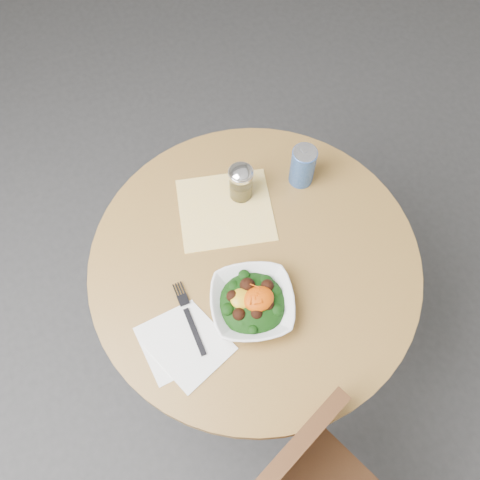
# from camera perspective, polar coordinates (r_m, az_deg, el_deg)

# --- Properties ---
(ground) EXTENTS (6.00, 6.00, 0.00)m
(ground) POSITION_cam_1_polar(r_m,az_deg,el_deg) (2.15, 1.09, -10.50)
(ground) COLOR #313134
(ground) RESTS_ON ground
(table) EXTENTS (0.90, 0.90, 0.75)m
(table) POSITION_cam_1_polar(r_m,az_deg,el_deg) (1.62, 1.42, -5.16)
(table) COLOR black
(table) RESTS_ON ground
(cloth_napkin) EXTENTS (0.31, 0.30, 0.00)m
(cloth_napkin) POSITION_cam_1_polar(r_m,az_deg,el_deg) (1.51, -1.54, 3.25)
(cloth_napkin) COLOR #F5AF0C
(cloth_napkin) RESTS_ON table
(paper_napkins) EXTENTS (0.23, 0.23, 0.00)m
(paper_napkins) POSITION_cam_1_polar(r_m,az_deg,el_deg) (1.37, -6.02, -11.05)
(paper_napkins) COLOR white
(paper_napkins) RESTS_ON table
(salad_bowl) EXTENTS (0.27, 0.27, 0.08)m
(salad_bowl) POSITION_cam_1_polar(r_m,az_deg,el_deg) (1.37, 1.32, -6.73)
(salad_bowl) COLOR white
(salad_bowl) RESTS_ON table
(fork) EXTENTS (0.03, 0.21, 0.00)m
(fork) POSITION_cam_1_polar(r_m,az_deg,el_deg) (1.39, -5.48, -8.03)
(fork) COLOR black
(fork) RESTS_ON table
(spice_shaker) EXTENTS (0.07, 0.07, 0.12)m
(spice_shaker) POSITION_cam_1_polar(r_m,az_deg,el_deg) (1.49, 0.09, 6.16)
(spice_shaker) COLOR silver
(spice_shaker) RESTS_ON table
(beverage_can) EXTENTS (0.07, 0.07, 0.14)m
(beverage_can) POSITION_cam_1_polar(r_m,az_deg,el_deg) (1.52, 6.71, 7.84)
(beverage_can) COLOR navy
(beverage_can) RESTS_ON table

